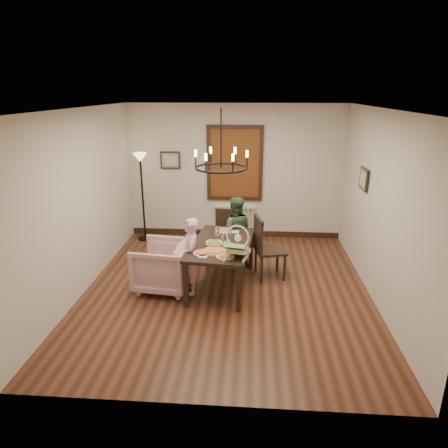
# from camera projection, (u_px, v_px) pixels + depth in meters

# --- Properties ---
(room_shell) EXTENTS (4.51, 5.00, 2.81)m
(room_shell) POSITION_uv_depth(u_px,v_px,m) (228.00, 199.00, 6.33)
(room_shell) COLOR brown
(room_shell) RESTS_ON ground
(dining_table) EXTENTS (1.07, 1.69, 0.75)m
(dining_table) POSITION_uv_depth(u_px,v_px,m) (221.00, 248.00, 6.34)
(dining_table) COLOR black
(dining_table) RESTS_ON room_shell
(chair_far) EXTENTS (0.44, 0.44, 0.92)m
(chair_far) POSITION_uv_depth(u_px,v_px,m) (224.00, 235.00, 7.51)
(chair_far) COLOR black
(chair_far) RESTS_ON room_shell
(chair_right) EXTENTS (0.58, 0.58, 1.09)m
(chair_right) POSITION_uv_depth(u_px,v_px,m) (270.00, 247.00, 6.69)
(chair_right) COLOR black
(chair_right) RESTS_ON room_shell
(armchair) EXTENTS (0.95, 0.93, 0.78)m
(armchair) POSITION_uv_depth(u_px,v_px,m) (163.00, 266.00, 6.35)
(armchair) COLOR #E4AEC0
(armchair) RESTS_ON room_shell
(elderly_woman) EXTENTS (0.31, 0.41, 1.02)m
(elderly_woman) POSITION_uv_depth(u_px,v_px,m) (191.00, 263.00, 6.18)
(elderly_woman) COLOR #E4A1C2
(elderly_woman) RESTS_ON room_shell
(seated_man) EXTENTS (0.53, 0.42, 1.06)m
(seated_man) POSITION_uv_depth(u_px,v_px,m) (235.00, 237.00, 7.18)
(seated_man) COLOR #375834
(seated_man) RESTS_ON room_shell
(baby_bouncer) EXTENTS (0.46, 0.56, 0.32)m
(baby_bouncer) POSITION_uv_depth(u_px,v_px,m) (237.00, 246.00, 5.74)
(baby_bouncer) COLOR #CDEFA5
(baby_bouncer) RESTS_ON dining_table
(salad_bowl) EXTENTS (0.31, 0.31, 0.08)m
(salad_bowl) POSITION_uv_depth(u_px,v_px,m) (214.00, 244.00, 6.17)
(salad_bowl) COLOR white
(salad_bowl) RESTS_ON dining_table
(pizza_platter) EXTENTS (0.33, 0.33, 0.04)m
(pizza_platter) POSITION_uv_depth(u_px,v_px,m) (214.00, 251.00, 5.96)
(pizza_platter) COLOR tan
(pizza_platter) RESTS_ON dining_table
(drinking_glass) EXTENTS (0.06, 0.06, 0.13)m
(drinking_glass) POSITION_uv_depth(u_px,v_px,m) (223.00, 238.00, 6.34)
(drinking_glass) COLOR silver
(drinking_glass) RESTS_ON dining_table
(window_blinds) EXTENTS (1.00, 0.03, 1.40)m
(window_blinds) POSITION_uv_depth(u_px,v_px,m) (235.00, 163.00, 8.24)
(window_blinds) COLOR brown
(window_blinds) RESTS_ON room_shell
(radiator) EXTENTS (0.92, 0.12, 0.62)m
(radiator) POSITION_uv_depth(u_px,v_px,m) (234.00, 221.00, 8.66)
(radiator) COLOR silver
(radiator) RESTS_ON room_shell
(picture_back) EXTENTS (0.42, 0.03, 0.36)m
(picture_back) POSITION_uv_depth(u_px,v_px,m) (170.00, 160.00, 8.33)
(picture_back) COLOR black
(picture_back) RESTS_ON room_shell
(picture_right) EXTENTS (0.03, 0.42, 0.36)m
(picture_right) POSITION_uv_depth(u_px,v_px,m) (364.00, 179.00, 6.60)
(picture_right) COLOR black
(picture_right) RESTS_ON room_shell
(floor_lamp) EXTENTS (0.30, 0.30, 1.80)m
(floor_lamp) POSITION_uv_depth(u_px,v_px,m) (143.00, 198.00, 8.30)
(floor_lamp) COLOR black
(floor_lamp) RESTS_ON room_shell
(chandelier) EXTENTS (0.80, 0.80, 0.04)m
(chandelier) POSITION_uv_depth(u_px,v_px,m) (221.00, 168.00, 5.93)
(chandelier) COLOR black
(chandelier) RESTS_ON room_shell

